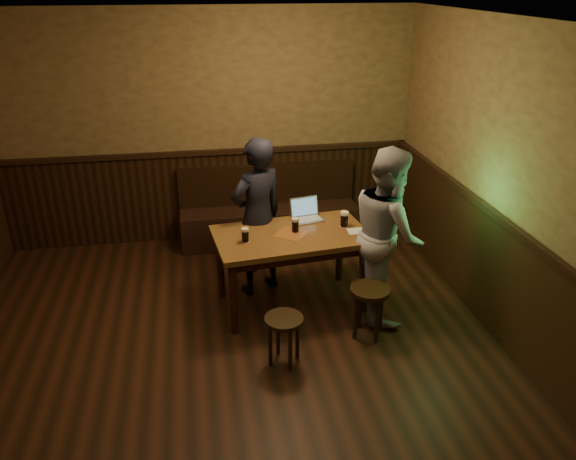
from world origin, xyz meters
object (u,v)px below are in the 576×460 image
(pub_table, at_px, (291,243))
(pint_right, at_px, (344,219))
(bench, at_px, (269,217))
(person_grey, at_px, (387,234))
(person_suit, at_px, (257,217))
(laptop, at_px, (306,214))
(pint_mid, at_px, (295,225))
(stool_right, at_px, (370,298))
(pint_left, at_px, (245,235))
(stool_left, at_px, (284,327))

(pub_table, bearing_deg, pint_right, 1.02)
(bench, bearing_deg, person_grey, -64.22)
(pub_table, relative_size, person_suit, 0.94)
(bench, bearing_deg, laptop, -79.99)
(bench, height_order, laptop, laptop)
(pint_mid, bearing_deg, stool_right, -50.57)
(pint_left, distance_m, pint_right, 1.03)
(laptop, relative_size, person_grey, 0.20)
(stool_right, bearing_deg, person_grey, 55.20)
(pint_left, bearing_deg, bench, 74.67)
(pint_left, bearing_deg, laptop, 33.18)
(stool_left, xyz_separation_m, pint_right, (0.78, 1.00, 0.51))
(person_suit, bearing_deg, pint_right, 132.50)
(pint_left, distance_m, pint_mid, 0.52)
(stool_right, xyz_separation_m, laptop, (-0.40, 0.99, 0.45))
(pint_right, xyz_separation_m, laptop, (-0.33, 0.26, -0.03))
(pint_mid, distance_m, person_suit, 0.48)
(stool_left, relative_size, laptop, 1.34)
(stool_right, height_order, person_grey, person_grey)
(pint_right, bearing_deg, bench, 110.28)
(stool_right, xyz_separation_m, person_grey, (0.27, 0.39, 0.45))
(stool_right, bearing_deg, pint_left, 152.81)
(stool_left, bearing_deg, pint_right, 52.10)
(pint_mid, xyz_separation_m, person_grey, (0.84, -0.30, -0.02))
(bench, height_order, stool_left, bench)
(pub_table, bearing_deg, stool_right, -53.54)
(pint_left, height_order, pint_mid, pint_mid)
(bench, xyz_separation_m, person_suit, (-0.28, -1.19, 0.53))
(stool_right, xyz_separation_m, pint_mid, (-0.57, 0.69, 0.47))
(pint_right, bearing_deg, pint_mid, -175.30)
(pint_left, height_order, laptop, laptop)
(laptop, bearing_deg, person_suit, 165.07)
(stool_left, bearing_deg, pint_mid, 74.03)
(pub_table, height_order, pint_mid, pint_mid)
(bench, xyz_separation_m, pint_mid, (0.05, -1.54, 0.56))
(laptop, xyz_separation_m, person_grey, (0.67, -0.60, -0.00))
(stool_left, bearing_deg, person_grey, 30.72)
(stool_right, bearing_deg, bench, 105.42)
(laptop, bearing_deg, stool_right, -78.86)
(bench, relative_size, pint_mid, 14.87)
(pint_right, height_order, person_grey, person_grey)
(stool_left, xyz_separation_m, person_suit, (-0.06, 1.30, 0.47))
(stool_left, height_order, pint_mid, pint_mid)
(pint_left, bearing_deg, person_suit, 70.04)
(bench, bearing_deg, person_suit, -103.40)
(laptop, distance_m, person_suit, 0.50)
(pub_table, distance_m, laptop, 0.43)
(pint_mid, xyz_separation_m, pint_right, (0.51, 0.04, 0.01))
(bench, xyz_separation_m, stool_left, (-0.23, -2.50, 0.05))
(bench, distance_m, pint_mid, 1.63)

